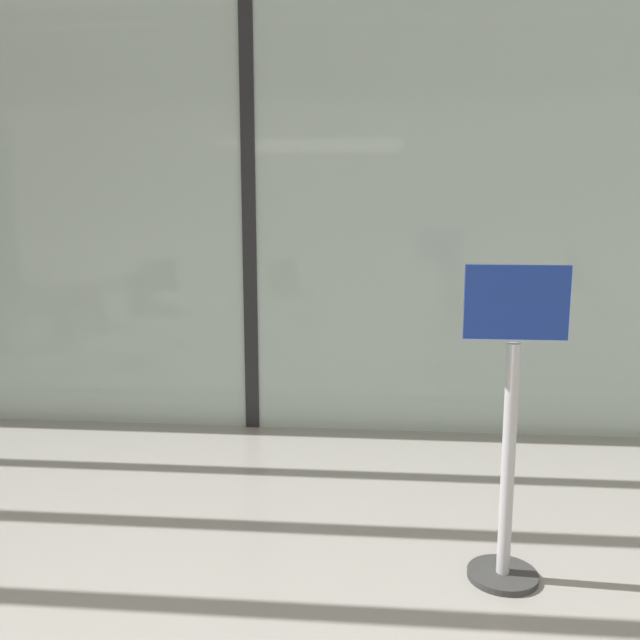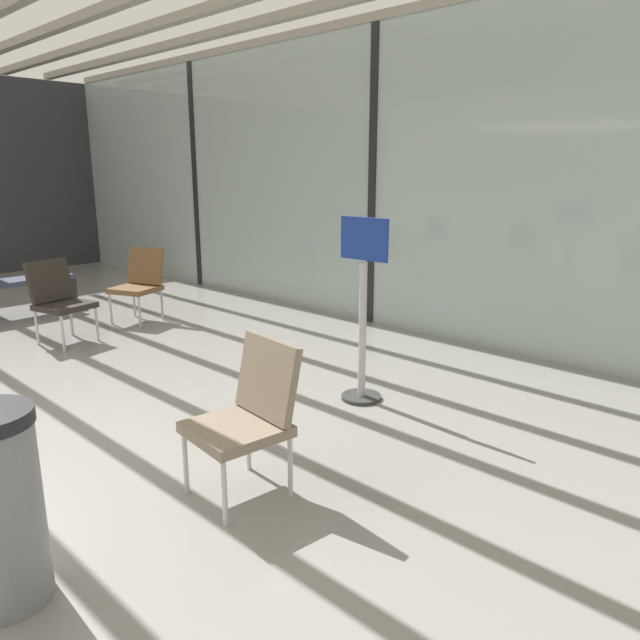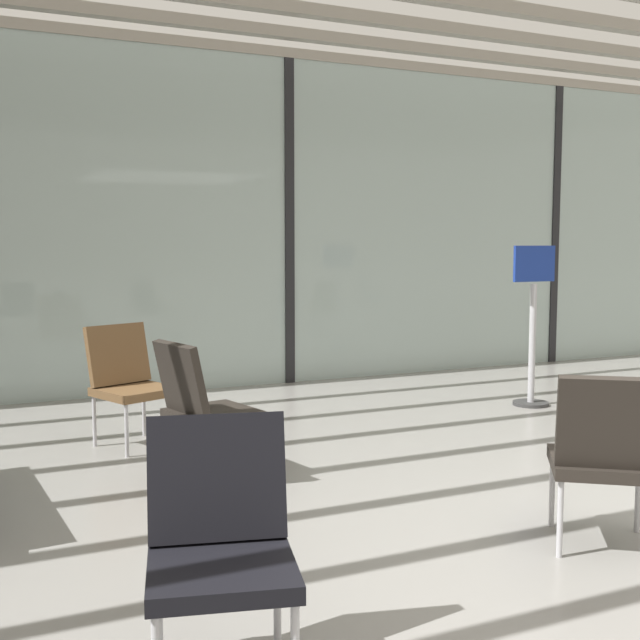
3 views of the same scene
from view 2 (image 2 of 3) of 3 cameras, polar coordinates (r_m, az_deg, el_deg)
The scene contains 9 objects.
glass_curtain_wall at distance 7.01m, azimuth 5.29°, elevation 13.23°, with size 14.00×0.08×3.33m, color #A3B7B2.
window_mullion_0 at distance 9.59m, azimuth -11.71°, elevation 13.26°, with size 0.10×0.12×3.33m, color black.
window_mullion_1 at distance 7.01m, azimuth 5.29°, elevation 13.23°, with size 0.10×0.12×3.33m, color black.
parked_airplane at distance 12.79m, azimuth 19.79°, elevation 14.50°, with size 11.08×4.03×4.03m.
lounge_chair_0 at distance 6.80m, azimuth -23.84°, elevation 2.10°, with size 0.62×0.59×0.87m.
lounge_chair_1 at distance 3.34m, azimuth -6.82°, elevation -8.52°, with size 0.53×0.57×0.87m.
lounge_chair_3 at distance 7.46m, azimuth -16.96°, elevation 3.68°, with size 0.64×0.67×0.87m.
waiting_bench at distance 8.22m, azimuth -27.72°, elevation 2.66°, with size 0.51×1.70×0.47m.
info_sign at distance 4.60m, azimuth 4.13°, elevation 0.31°, with size 0.44×0.32×1.44m.
Camera 2 is at (4.38, -0.27, 1.78)m, focal length 33.27 mm.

